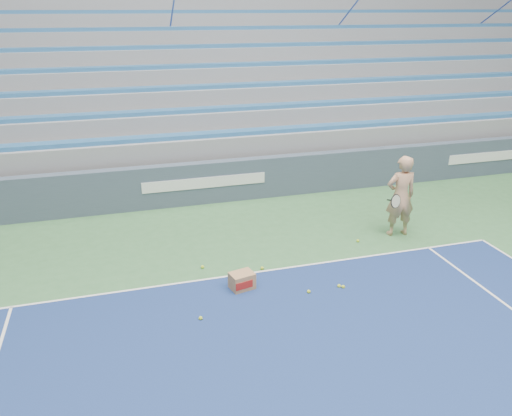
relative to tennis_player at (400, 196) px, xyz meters
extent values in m
cube|color=white|center=(-3.82, -0.82, -0.91)|extent=(10.97, 0.05, 0.00)
cube|color=#3C4B5C|center=(-3.82, 3.18, -0.37)|extent=(30.00, 0.30, 1.10)
cube|color=white|center=(-3.82, 3.02, -0.32)|extent=(3.20, 0.02, 0.28)
cube|color=white|center=(5.18, 3.02, -0.32)|extent=(3.40, 0.02, 0.28)
cube|color=gray|center=(-3.82, 7.73, -0.37)|extent=(30.00, 8.50, 1.10)
cube|color=gray|center=(-3.82, 7.73, 0.43)|extent=(30.00, 8.50, 0.50)
cube|color=#2B639C|center=(-3.82, 3.85, 0.73)|extent=(29.60, 0.42, 0.11)
cube|color=gray|center=(-3.82, 8.15, 0.93)|extent=(30.00, 7.65, 0.50)
cube|color=#2B639C|center=(-3.82, 4.70, 1.23)|extent=(29.60, 0.42, 0.11)
cube|color=gray|center=(-3.82, 8.58, 1.43)|extent=(30.00, 6.80, 0.50)
cube|color=#2B639C|center=(-3.82, 5.55, 1.73)|extent=(29.60, 0.42, 0.11)
cube|color=gray|center=(-3.82, 9.00, 1.93)|extent=(30.00, 5.95, 0.50)
cube|color=#2B639C|center=(-3.82, 6.40, 2.23)|extent=(29.60, 0.42, 0.11)
cube|color=gray|center=(-3.82, 9.43, 2.43)|extent=(30.00, 5.10, 0.50)
cube|color=#2B639C|center=(-3.82, 7.25, 2.73)|extent=(29.60, 0.42, 0.11)
cube|color=gray|center=(-3.82, 9.85, 2.93)|extent=(30.00, 4.25, 0.50)
cube|color=#2B639C|center=(-3.82, 8.10, 3.23)|extent=(29.60, 0.42, 0.11)
cube|color=gray|center=(-3.82, 10.28, 3.43)|extent=(30.00, 3.40, 0.50)
cube|color=#2B639C|center=(-3.82, 8.95, 3.73)|extent=(29.60, 0.42, 0.11)
cube|color=gray|center=(-3.82, 10.70, 3.93)|extent=(30.00, 2.55, 0.50)
cube|color=gray|center=(-3.82, 12.28, 2.73)|extent=(31.00, 0.40, 7.30)
cylinder|color=#2F4FA6|center=(-3.82, 7.73, 3.68)|extent=(0.05, 8.53, 5.04)
cylinder|color=#2F4FA6|center=(2.18, 7.73, 3.68)|extent=(0.05, 8.53, 5.04)
cylinder|color=#2F4FA6|center=(8.18, 7.73, 3.68)|extent=(0.05, 8.53, 5.04)
imported|color=tan|center=(0.00, 0.00, 0.00)|extent=(0.71, 0.50, 1.85)
cylinder|color=black|center=(-0.35, -0.25, 0.03)|extent=(0.12, 0.27, 0.08)
cylinder|color=beige|center=(-0.45, -0.53, 0.13)|extent=(0.29, 0.16, 0.28)
torus|color=black|center=(-0.45, -0.53, 0.13)|extent=(0.31, 0.18, 0.30)
cube|color=#A3774F|center=(-3.96, -1.31, -0.77)|extent=(0.48, 0.40, 0.32)
cube|color=#B21E19|center=(-3.96, -1.47, -0.77)|extent=(0.33, 0.09, 0.14)
sphere|color=#BFD52B|center=(-4.52, -0.36, -0.89)|extent=(0.07, 0.07, 0.07)
sphere|color=#BFD52B|center=(-2.24, -1.77, -0.89)|extent=(0.07, 0.07, 0.07)
sphere|color=#BFD52B|center=(-2.85, -1.81, -0.89)|extent=(0.07, 0.07, 0.07)
sphere|color=#BFD52B|center=(-4.87, -2.08, -0.89)|extent=(0.07, 0.07, 0.07)
sphere|color=#BFD52B|center=(-3.41, -0.74, -0.89)|extent=(0.07, 0.07, 0.07)
sphere|color=#BFD52B|center=(-1.03, -0.13, -0.89)|extent=(0.07, 0.07, 0.07)
sphere|color=#BFD52B|center=(-2.18, -1.82, -0.89)|extent=(0.07, 0.07, 0.07)
camera|label=1|loc=(-5.91, -9.01, 3.87)|focal=35.00mm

